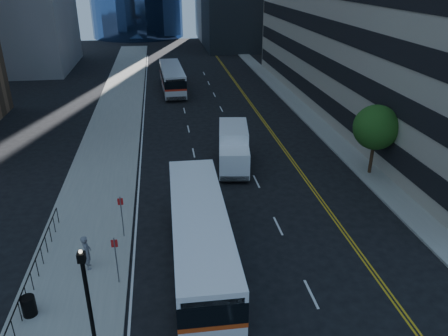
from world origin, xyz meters
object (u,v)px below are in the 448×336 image
at_px(trash_can, 29,306).
at_px(bus_front, 200,235).
at_px(street_tree, 376,127).
at_px(bus_rear, 172,78).
at_px(box_truck, 234,147).
at_px(lamp_post, 88,297).
at_px(pedestrian, 87,252).

bearing_deg(trash_can, bus_front, 19.35).
bearing_deg(street_tree, bus_rear, 116.65).
height_order(bus_front, box_truck, bus_front).
distance_m(bus_rear, trash_can, 39.12).
height_order(street_tree, bus_front, street_tree).
height_order(street_tree, box_truck, street_tree).
distance_m(bus_front, box_truck, 12.34).
xyz_separation_m(street_tree, bus_front, (-13.38, -8.94, -1.92)).
bearing_deg(box_truck, street_tree, -8.32).
xyz_separation_m(bus_rear, trash_can, (-7.64, -38.36, -0.99)).
relative_size(street_tree, bus_front, 0.42).
bearing_deg(lamp_post, bus_front, 47.62).
height_order(street_tree, bus_rear, street_tree).
relative_size(street_tree, trash_can, 5.58).
relative_size(lamp_post, box_truck, 0.71).
xyz_separation_m(bus_front, bus_rear, (-0.03, 35.66, -0.12)).
height_order(street_tree, pedestrian, street_tree).
height_order(box_truck, trash_can, box_truck).
relative_size(bus_front, bus_rear, 1.07).
distance_m(street_tree, trash_can, 24.24).
bearing_deg(bus_rear, pedestrian, -101.12).
relative_size(bus_rear, box_truck, 1.77).
relative_size(street_tree, pedestrian, 2.77).
relative_size(lamp_post, bus_rear, 0.40).
bearing_deg(box_truck, trash_can, -120.10).
height_order(bus_front, pedestrian, bus_front).
distance_m(bus_front, pedestrian, 5.64).
xyz_separation_m(bus_front, pedestrian, (-5.59, 0.31, -0.65)).
bearing_deg(pedestrian, bus_rear, -24.06).
relative_size(bus_front, pedestrian, 6.67).
bearing_deg(bus_front, trash_can, -159.92).
bearing_deg(box_truck, pedestrian, -120.97).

